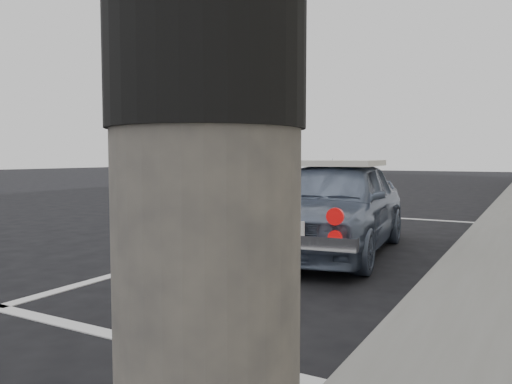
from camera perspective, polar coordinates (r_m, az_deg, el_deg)
ground at (r=3.92m, az=-13.60°, el=-12.79°), size 80.00×80.00×0.00m
pline_rear at (r=3.25m, az=-13.12°, el=-16.29°), size 3.00×0.12×0.01m
pline_front at (r=9.54m, az=16.57°, el=-2.92°), size 3.00×0.12×0.01m
pline_side at (r=6.80m, az=-1.84°, el=-5.49°), size 0.12×7.00×0.01m
retro_coupe at (r=5.98m, az=8.82°, el=-1.43°), size 1.65×3.40×1.11m
cat at (r=4.66m, az=2.67°, el=-8.67°), size 0.24×0.42×0.23m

